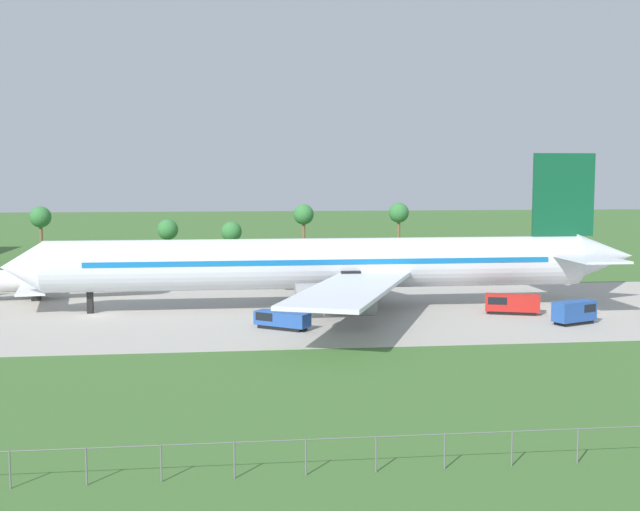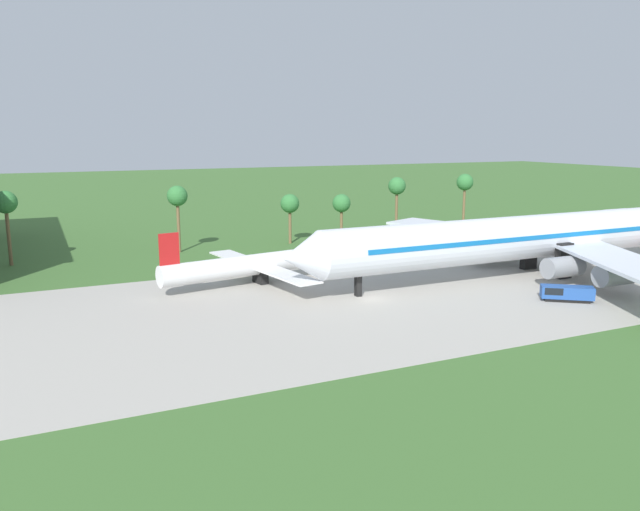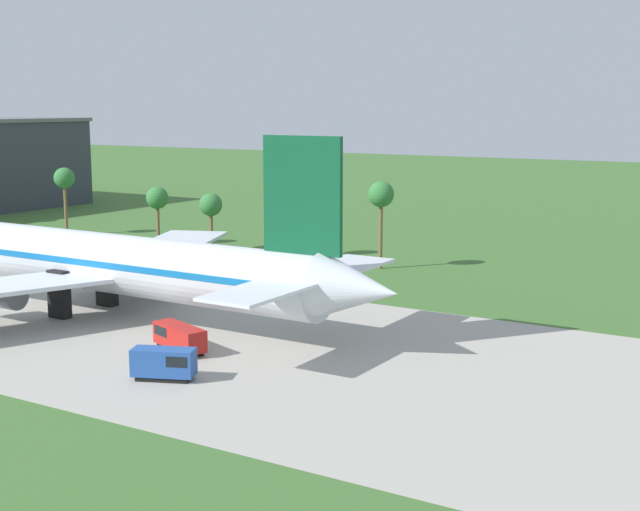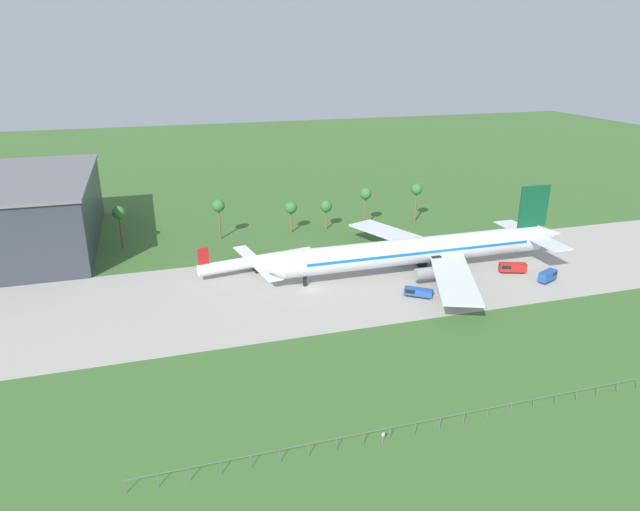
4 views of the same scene
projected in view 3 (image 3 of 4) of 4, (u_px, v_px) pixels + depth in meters
The scene contains 4 objects.
jet_airliner at pixel (72, 259), 98.31m from camera, with size 81.00×61.68×19.83m.
baggage_tug at pixel (166, 363), 73.79m from camera, with size 5.59×3.87×2.66m.
fuel_truck at pixel (179, 337), 82.57m from camera, with size 6.79×4.02×2.44m.
palm_tree_row at pixel (162, 190), 143.19m from camera, with size 92.58×3.60×12.22m.
Camera 3 is at (103.54, -66.30, 22.62)m, focal length 50.00 mm.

